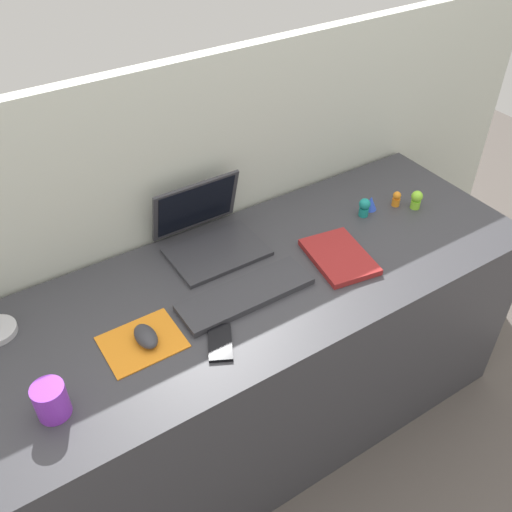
% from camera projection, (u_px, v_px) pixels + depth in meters
% --- Properties ---
extents(ground_plane, '(6.00, 6.00, 0.00)m').
position_uv_depth(ground_plane, '(262.00, 417.00, 2.21)').
color(ground_plane, '#59514C').
extents(back_wall, '(2.97, 0.05, 1.30)m').
position_uv_depth(back_wall, '(206.00, 236.00, 2.03)').
color(back_wall, beige).
rests_on(back_wall, ground_plane).
extents(desk, '(1.77, 0.67, 0.74)m').
position_uv_depth(desk, '(262.00, 355.00, 1.97)').
color(desk, '#38383D').
rests_on(desk, ground_plane).
extents(laptop, '(0.30, 0.27, 0.21)m').
position_uv_depth(laptop, '(207.00, 231.00, 1.82)').
color(laptop, '#333338').
rests_on(laptop, desk).
extents(keyboard, '(0.41, 0.13, 0.02)m').
position_uv_depth(keyboard, '(246.00, 294.00, 1.66)').
color(keyboard, '#333338').
rests_on(keyboard, desk).
extents(mousepad, '(0.21, 0.17, 0.00)m').
position_uv_depth(mousepad, '(142.00, 342.00, 1.52)').
color(mousepad, orange).
rests_on(mousepad, desk).
extents(mouse, '(0.06, 0.10, 0.03)m').
position_uv_depth(mouse, '(146.00, 336.00, 1.51)').
color(mouse, '#333338').
rests_on(mouse, mousepad).
extents(cell_phone, '(0.12, 0.14, 0.01)m').
position_uv_depth(cell_phone, '(220.00, 343.00, 1.52)').
color(cell_phone, black).
rests_on(cell_phone, desk).
extents(notebook_pad, '(0.21, 0.26, 0.02)m').
position_uv_depth(notebook_pad, '(339.00, 257.00, 1.79)').
color(notebook_pad, maroon).
rests_on(notebook_pad, desk).
extents(coffee_mug, '(0.08, 0.08, 0.09)m').
position_uv_depth(coffee_mug, '(51.00, 401.00, 1.32)').
color(coffee_mug, purple).
rests_on(coffee_mug, desk).
extents(toy_figurine_lime, '(0.04, 0.04, 0.07)m').
position_uv_depth(toy_figurine_lime, '(416.00, 199.00, 1.99)').
color(toy_figurine_lime, '#8CDB33').
rests_on(toy_figurine_lime, desk).
extents(toy_figurine_orange, '(0.03, 0.03, 0.06)m').
position_uv_depth(toy_figurine_orange, '(396.00, 199.00, 2.01)').
color(toy_figurine_orange, orange).
rests_on(toy_figurine_orange, desk).
extents(toy_figurine_teal, '(0.04, 0.04, 0.07)m').
position_uv_depth(toy_figurine_teal, '(364.00, 207.00, 1.96)').
color(toy_figurine_teal, teal).
rests_on(toy_figurine_teal, desk).
extents(toy_figurine_blue, '(0.05, 0.05, 0.05)m').
position_uv_depth(toy_figurine_blue, '(371.00, 203.00, 1.99)').
color(toy_figurine_blue, blue).
rests_on(toy_figurine_blue, desk).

